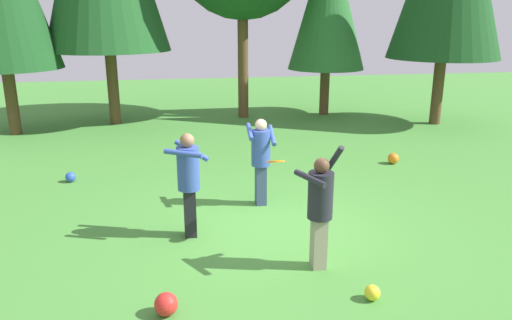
{
  "coord_description": "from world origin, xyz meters",
  "views": [
    {
      "loc": [
        -1.49,
        -7.25,
        3.36
      ],
      "look_at": [
        -0.18,
        0.44,
        1.05
      ],
      "focal_mm": 34.53,
      "sensor_mm": 36.0,
      "label": 1
    }
  ],
  "objects_px": {
    "person_thrower": "(320,204)",
    "person_bystander": "(189,177)",
    "frisbee": "(276,161)",
    "person_catcher": "(261,155)",
    "ball_yellow": "(372,293)",
    "ball_orange": "(393,158)",
    "ball_blue": "(71,177)",
    "ball_red": "(166,304)"
  },
  "relations": [
    {
      "from": "ball_red",
      "to": "frisbee",
      "type": "bearing_deg",
      "value": 45.25
    },
    {
      "from": "ball_blue",
      "to": "ball_yellow",
      "type": "distance_m",
      "value": 6.91
    },
    {
      "from": "person_bystander",
      "to": "ball_yellow",
      "type": "bearing_deg",
      "value": -25.9
    },
    {
      "from": "ball_yellow",
      "to": "person_thrower",
      "type": "bearing_deg",
      "value": 114.67
    },
    {
      "from": "person_bystander",
      "to": "frisbee",
      "type": "xyz_separation_m",
      "value": [
        1.26,
        -0.47,
        0.32
      ]
    },
    {
      "from": "person_catcher",
      "to": "person_bystander",
      "type": "height_order",
      "value": "person_bystander"
    },
    {
      "from": "ball_orange",
      "to": "person_thrower",
      "type": "bearing_deg",
      "value": -125.22
    },
    {
      "from": "person_bystander",
      "to": "frisbee",
      "type": "bearing_deg",
      "value": 0.0
    },
    {
      "from": "person_thrower",
      "to": "person_catcher",
      "type": "relative_size",
      "value": 1.09
    },
    {
      "from": "person_bystander",
      "to": "ball_yellow",
      "type": "xyz_separation_m",
      "value": [
        2.11,
        -2.22,
        -0.89
      ]
    },
    {
      "from": "ball_yellow",
      "to": "ball_orange",
      "type": "bearing_deg",
      "value": 63.05
    },
    {
      "from": "person_bystander",
      "to": "person_catcher",
      "type": "bearing_deg",
      "value": 61.36
    },
    {
      "from": "ball_red",
      "to": "person_thrower",
      "type": "bearing_deg",
      "value": 21.28
    },
    {
      "from": "person_bystander",
      "to": "frisbee",
      "type": "height_order",
      "value": "person_bystander"
    },
    {
      "from": "person_catcher",
      "to": "frisbee",
      "type": "distance_m",
      "value": 1.66
    },
    {
      "from": "frisbee",
      "to": "ball_red",
      "type": "bearing_deg",
      "value": -134.75
    },
    {
      "from": "frisbee",
      "to": "ball_red",
      "type": "distance_m",
      "value": 2.59
    },
    {
      "from": "person_thrower",
      "to": "ball_orange",
      "type": "distance_m",
      "value": 5.52
    },
    {
      "from": "ball_blue",
      "to": "ball_yellow",
      "type": "height_order",
      "value": "ball_blue"
    },
    {
      "from": "person_catcher",
      "to": "frisbee",
      "type": "height_order",
      "value": "person_catcher"
    },
    {
      "from": "frisbee",
      "to": "ball_yellow",
      "type": "height_order",
      "value": "frisbee"
    },
    {
      "from": "person_bystander",
      "to": "ball_red",
      "type": "bearing_deg",
      "value": -79.41
    },
    {
      "from": "ball_orange",
      "to": "person_bystander",
      "type": "bearing_deg",
      "value": -146.95
    },
    {
      "from": "person_thrower",
      "to": "person_bystander",
      "type": "bearing_deg",
      "value": 24.81
    },
    {
      "from": "person_bystander",
      "to": "ball_red",
      "type": "height_order",
      "value": "person_bystander"
    },
    {
      "from": "ball_orange",
      "to": "ball_red",
      "type": "bearing_deg",
      "value": -134.72
    },
    {
      "from": "person_bystander",
      "to": "ball_red",
      "type": "relative_size",
      "value": 5.98
    },
    {
      "from": "person_bystander",
      "to": "ball_orange",
      "type": "height_order",
      "value": "person_bystander"
    },
    {
      "from": "frisbee",
      "to": "ball_red",
      "type": "height_order",
      "value": "frisbee"
    },
    {
      "from": "ball_yellow",
      "to": "person_catcher",
      "type": "bearing_deg",
      "value": 103.07
    },
    {
      "from": "person_thrower",
      "to": "person_catcher",
      "type": "distance_m",
      "value": 2.48
    },
    {
      "from": "frisbee",
      "to": "ball_orange",
      "type": "xyz_separation_m",
      "value": [
        3.58,
        3.62,
        -1.17
      ]
    },
    {
      "from": "person_thrower",
      "to": "ball_orange",
      "type": "relative_size",
      "value": 6.79
    },
    {
      "from": "ball_red",
      "to": "ball_blue",
      "type": "bearing_deg",
      "value": 111.14
    },
    {
      "from": "person_thrower",
      "to": "person_catcher",
      "type": "height_order",
      "value": "person_thrower"
    },
    {
      "from": "frisbee",
      "to": "ball_red",
      "type": "relative_size",
      "value": 1.03
    },
    {
      "from": "frisbee",
      "to": "ball_blue",
      "type": "distance_m",
      "value": 5.19
    },
    {
      "from": "frisbee",
      "to": "ball_orange",
      "type": "relative_size",
      "value": 1.11
    },
    {
      "from": "person_catcher",
      "to": "ball_blue",
      "type": "bearing_deg",
      "value": -114.61
    },
    {
      "from": "ball_red",
      "to": "ball_blue",
      "type": "height_order",
      "value": "ball_red"
    },
    {
      "from": "person_catcher",
      "to": "ball_yellow",
      "type": "distance_m",
      "value": 3.56
    },
    {
      "from": "person_bystander",
      "to": "ball_orange",
      "type": "relative_size",
      "value": 6.5
    }
  ]
}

